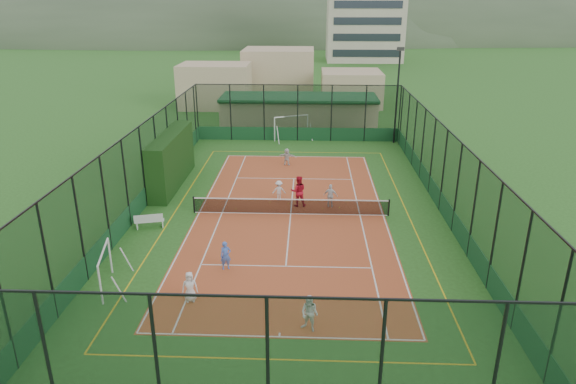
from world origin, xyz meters
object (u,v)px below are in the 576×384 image
(child_near_right, at_px, (310,314))
(white_bench, at_px, (150,221))
(clubhouse, at_px, (299,112))
(futsal_goal_far, at_px, (291,128))
(floodlight_ne, at_px, (397,96))
(child_far_back, at_px, (287,157))
(child_near_mid, at_px, (226,256))
(child_far_left, at_px, (279,191))
(coach, at_px, (298,191))
(child_near_left, at_px, (190,287))
(futsal_goal_near, at_px, (105,270))
(child_far_right, at_px, (331,196))

(child_near_right, bearing_deg, white_bench, 162.96)
(clubhouse, xyz_separation_m, futsal_goal_far, (-0.58, -4.67, -0.50))
(floodlight_ne, distance_m, child_far_back, 12.08)
(child_near_mid, xyz_separation_m, child_far_left, (2.00, 8.94, -0.04))
(child_near_right, distance_m, coach, 12.74)
(clubhouse, distance_m, white_bench, 25.52)
(futsal_goal_far, height_order, child_far_back, futsal_goal_far)
(child_near_left, xyz_separation_m, child_far_left, (3.08, 11.74, -0.02))
(clubhouse, height_order, child_far_left, clubhouse)
(floodlight_ne, bearing_deg, child_near_left, -115.56)
(futsal_goal_near, bearing_deg, child_near_right, -119.31)
(child_near_left, bearing_deg, child_far_right, 50.97)
(child_near_left, bearing_deg, floodlight_ne, 55.81)
(child_near_mid, xyz_separation_m, child_far_back, (2.17, 16.38, -0.04))
(clubhouse, xyz_separation_m, child_near_right, (1.14, -33.41, -0.82))
(child_near_left, xyz_separation_m, child_near_mid, (1.08, 2.80, 0.02))
(futsal_goal_near, xyz_separation_m, futsal_goal_far, (7.25, 25.96, 0.18))
(child_far_back, xyz_separation_m, coach, (1.07, -8.34, 0.31))
(floodlight_ne, xyz_separation_m, white_bench, (-16.40, -18.88, -3.68))
(floodlight_ne, relative_size, child_far_back, 6.27)
(white_bench, height_order, child_far_left, child_far_left)
(child_far_left, xyz_separation_m, child_far_back, (0.17, 7.44, 0.00))
(futsal_goal_far, distance_m, child_far_back, 7.69)
(floodlight_ne, xyz_separation_m, child_far_left, (-9.42, -14.40, -3.46))
(futsal_goal_near, height_order, futsal_goal_far, futsal_goal_far)
(futsal_goal_near, bearing_deg, child_far_left, -45.00)
(child_far_back, bearing_deg, floodlight_ne, -131.64)
(child_far_right, xyz_separation_m, coach, (-1.97, 0.11, 0.23))
(floodlight_ne, relative_size, coach, 4.26)
(floodlight_ne, relative_size, child_near_left, 6.11)
(child_near_mid, distance_m, child_far_back, 16.53)
(futsal_goal_far, distance_m, child_near_right, 28.79)
(child_near_right, relative_size, child_far_right, 1.02)
(child_far_right, bearing_deg, clubhouse, -71.30)
(white_bench, bearing_deg, coach, 9.17)
(white_bench, relative_size, child_far_right, 1.08)
(futsal_goal_near, bearing_deg, child_far_right, -58.23)
(clubhouse, bearing_deg, futsal_goal_far, -97.09)
(child_near_right, bearing_deg, child_near_left, -171.76)
(coach, bearing_deg, white_bench, 17.61)
(child_near_left, height_order, child_near_mid, child_near_mid)
(clubhouse, relative_size, child_near_right, 10.15)
(white_bench, xyz_separation_m, child_far_back, (7.15, 11.92, 0.22))
(child_near_mid, bearing_deg, child_far_right, 37.61)
(clubhouse, relative_size, white_bench, 9.61)
(floodlight_ne, bearing_deg, coach, -118.13)
(child_far_right, bearing_deg, futsal_goal_far, -67.41)
(child_far_right, bearing_deg, floodlight_ne, -99.81)
(child_near_left, relative_size, child_near_right, 0.90)
(child_near_mid, bearing_deg, child_near_right, -68.76)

